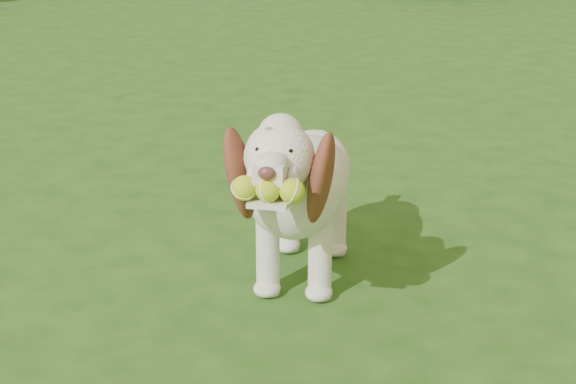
# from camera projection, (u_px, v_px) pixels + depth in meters

# --- Properties ---
(ground) EXTENTS (80.00, 80.00, 0.00)m
(ground) POSITION_uv_depth(u_px,v_px,m) (223.00, 282.00, 3.75)
(ground) COLOR #224A15
(ground) RESTS_ON ground
(dog) EXTENTS (0.42, 1.19, 0.77)m
(dog) POSITION_uv_depth(u_px,v_px,m) (300.00, 182.00, 3.62)
(dog) COLOR white
(dog) RESTS_ON ground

